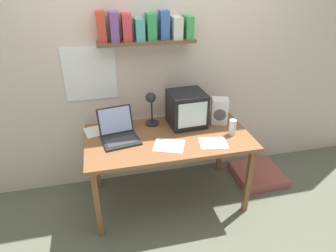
{
  "coord_description": "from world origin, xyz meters",
  "views": [
    {
      "loc": [
        -0.54,
        -2.28,
        2.07
      ],
      "look_at": [
        0.0,
        0.0,
        0.82
      ],
      "focal_mm": 32.0,
      "sensor_mm": 36.0,
      "label": 1
    }
  ],
  "objects_px": {
    "space_heater": "(219,111)",
    "loose_paper_near_monitor": "(213,143)",
    "loose_paper_near_laptop": "(169,146)",
    "printed_handout": "(101,130)",
    "laptop": "(119,132)",
    "floor_cushion": "(257,174)",
    "corner_desk": "(168,142)",
    "crt_monitor": "(187,109)",
    "desk_lamp": "(151,104)",
    "juice_glass": "(232,128)"
  },
  "relations": [
    {
      "from": "space_heater",
      "to": "loose_paper_near_laptop",
      "type": "height_order",
      "value": "space_heater"
    },
    {
      "from": "loose_paper_near_laptop",
      "to": "crt_monitor",
      "type": "bearing_deg",
      "value": 53.99
    },
    {
      "from": "crt_monitor",
      "to": "space_heater",
      "type": "height_order",
      "value": "crt_monitor"
    },
    {
      "from": "space_heater",
      "to": "loose_paper_near_laptop",
      "type": "bearing_deg",
      "value": -134.23
    },
    {
      "from": "crt_monitor",
      "to": "loose_paper_near_laptop",
      "type": "height_order",
      "value": "crt_monitor"
    },
    {
      "from": "space_heater",
      "to": "loose_paper_near_monitor",
      "type": "bearing_deg",
      "value": -100.46
    },
    {
      "from": "corner_desk",
      "to": "space_heater",
      "type": "height_order",
      "value": "space_heater"
    },
    {
      "from": "desk_lamp",
      "to": "juice_glass",
      "type": "distance_m",
      "value": 0.77
    },
    {
      "from": "crt_monitor",
      "to": "floor_cushion",
      "type": "distance_m",
      "value": 1.17
    },
    {
      "from": "laptop",
      "to": "floor_cushion",
      "type": "bearing_deg",
      "value": -8.7
    },
    {
      "from": "printed_handout",
      "to": "loose_paper_near_laptop",
      "type": "bearing_deg",
      "value": -36.56
    },
    {
      "from": "desk_lamp",
      "to": "juice_glass",
      "type": "xyz_separation_m",
      "value": [
        0.68,
        -0.33,
        -0.16
      ]
    },
    {
      "from": "crt_monitor",
      "to": "floor_cushion",
      "type": "xyz_separation_m",
      "value": [
        0.81,
        -0.09,
        -0.84
      ]
    },
    {
      "from": "loose_paper_near_laptop",
      "to": "printed_handout",
      "type": "bearing_deg",
      "value": 143.44
    },
    {
      "from": "printed_handout",
      "to": "space_heater",
      "type": "bearing_deg",
      "value": -5.29
    },
    {
      "from": "corner_desk",
      "to": "juice_glass",
      "type": "bearing_deg",
      "value": -10.46
    },
    {
      "from": "corner_desk",
      "to": "loose_paper_near_monitor",
      "type": "xyz_separation_m",
      "value": [
        0.35,
        -0.22,
        0.06
      ]
    },
    {
      "from": "laptop",
      "to": "printed_handout",
      "type": "xyz_separation_m",
      "value": [
        -0.15,
        0.18,
        -0.06
      ]
    },
    {
      "from": "crt_monitor",
      "to": "juice_glass",
      "type": "distance_m",
      "value": 0.46
    },
    {
      "from": "corner_desk",
      "to": "laptop",
      "type": "height_order",
      "value": "laptop"
    },
    {
      "from": "corner_desk",
      "to": "desk_lamp",
      "type": "xyz_separation_m",
      "value": [
        -0.11,
        0.22,
        0.28
      ]
    },
    {
      "from": "desk_lamp",
      "to": "printed_handout",
      "type": "relative_size",
      "value": 1.06
    },
    {
      "from": "loose_paper_near_monitor",
      "to": "loose_paper_near_laptop",
      "type": "distance_m",
      "value": 0.38
    },
    {
      "from": "laptop",
      "to": "floor_cushion",
      "type": "distance_m",
      "value": 1.64
    },
    {
      "from": "laptop",
      "to": "desk_lamp",
      "type": "relative_size",
      "value": 1.09
    },
    {
      "from": "loose_paper_near_monitor",
      "to": "printed_handout",
      "type": "bearing_deg",
      "value": 153.9
    },
    {
      "from": "laptop",
      "to": "printed_handout",
      "type": "bearing_deg",
      "value": 120.07
    },
    {
      "from": "crt_monitor",
      "to": "printed_handout",
      "type": "height_order",
      "value": "crt_monitor"
    },
    {
      "from": "crt_monitor",
      "to": "loose_paper_near_monitor",
      "type": "xyz_separation_m",
      "value": [
        0.13,
        -0.4,
        -0.16
      ]
    },
    {
      "from": "laptop",
      "to": "loose_paper_near_monitor",
      "type": "distance_m",
      "value": 0.83
    },
    {
      "from": "floor_cushion",
      "to": "corner_desk",
      "type": "bearing_deg",
      "value": -175.03
    },
    {
      "from": "desk_lamp",
      "to": "loose_paper_near_laptop",
      "type": "distance_m",
      "value": 0.46
    },
    {
      "from": "printed_handout",
      "to": "loose_paper_near_laptop",
      "type": "distance_m",
      "value": 0.69
    },
    {
      "from": "loose_paper_near_monitor",
      "to": "desk_lamp",
      "type": "bearing_deg",
      "value": 136.21
    },
    {
      "from": "desk_lamp",
      "to": "space_heater",
      "type": "xyz_separation_m",
      "value": [
        0.65,
        -0.09,
        -0.1
      ]
    },
    {
      "from": "space_heater",
      "to": "loose_paper_near_monitor",
      "type": "height_order",
      "value": "space_heater"
    },
    {
      "from": "juice_glass",
      "to": "loose_paper_near_laptop",
      "type": "relative_size",
      "value": 0.46
    },
    {
      "from": "loose_paper_near_monitor",
      "to": "floor_cushion",
      "type": "xyz_separation_m",
      "value": [
        0.68,
        0.31,
        -0.68
      ]
    },
    {
      "from": "loose_paper_near_monitor",
      "to": "juice_glass",
      "type": "bearing_deg",
      "value": 26.72
    },
    {
      "from": "juice_glass",
      "to": "loose_paper_near_laptop",
      "type": "bearing_deg",
      "value": -174.03
    },
    {
      "from": "printed_handout",
      "to": "loose_paper_near_laptop",
      "type": "height_order",
      "value": "same"
    },
    {
      "from": "corner_desk",
      "to": "loose_paper_near_monitor",
      "type": "bearing_deg",
      "value": -31.54
    },
    {
      "from": "loose_paper_near_monitor",
      "to": "loose_paper_near_laptop",
      "type": "bearing_deg",
      "value": 172.9
    },
    {
      "from": "floor_cushion",
      "to": "juice_glass",
      "type": "bearing_deg",
      "value": -157.2
    },
    {
      "from": "floor_cushion",
      "to": "printed_handout",
      "type": "bearing_deg",
      "value": 174.61
    },
    {
      "from": "space_heater",
      "to": "printed_handout",
      "type": "xyz_separation_m",
      "value": [
        -1.12,
        0.1,
        -0.12
      ]
    },
    {
      "from": "desk_lamp",
      "to": "floor_cushion",
      "type": "distance_m",
      "value": 1.46
    },
    {
      "from": "corner_desk",
      "to": "printed_handout",
      "type": "distance_m",
      "value": 0.64
    },
    {
      "from": "crt_monitor",
      "to": "juice_glass",
      "type": "xyz_separation_m",
      "value": [
        0.35,
        -0.29,
        -0.1
      ]
    },
    {
      "from": "crt_monitor",
      "to": "loose_paper_near_monitor",
      "type": "height_order",
      "value": "crt_monitor"
    }
  ]
}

